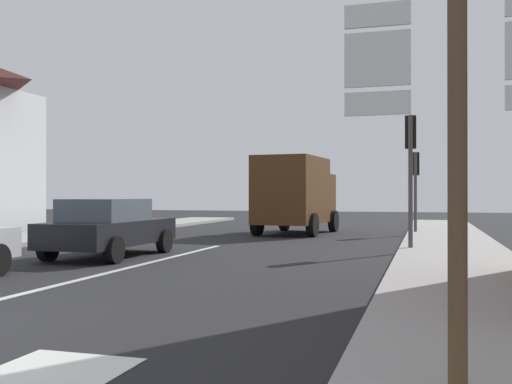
{
  "coord_description": "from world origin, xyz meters",
  "views": [
    {
      "loc": [
        6.16,
        -5.03,
        1.58
      ],
      "look_at": [
        1.69,
        10.38,
        1.65
      ],
      "focal_mm": 41.43,
      "sensor_mm": 36.0,
      "label": 1
    }
  ],
  "objects_px": {
    "sedan_far": "(109,227)",
    "traffic_light_near_right": "(411,151)",
    "route_sign_post": "(457,150)",
    "delivery_truck": "(296,193)",
    "traffic_light_far_right": "(415,174)"
  },
  "relations": [
    {
      "from": "delivery_truck",
      "to": "traffic_light_far_right",
      "type": "height_order",
      "value": "traffic_light_far_right"
    },
    {
      "from": "traffic_light_near_right",
      "to": "traffic_light_far_right",
      "type": "distance_m",
      "value": 7.24
    },
    {
      "from": "delivery_truck",
      "to": "traffic_light_near_right",
      "type": "bearing_deg",
      "value": -54.42
    },
    {
      "from": "route_sign_post",
      "to": "traffic_light_near_right",
      "type": "distance_m",
      "value": 12.21
    },
    {
      "from": "delivery_truck",
      "to": "route_sign_post",
      "type": "height_order",
      "value": "route_sign_post"
    },
    {
      "from": "delivery_truck",
      "to": "traffic_light_far_right",
      "type": "distance_m",
      "value": 4.76
    },
    {
      "from": "delivery_truck",
      "to": "route_sign_post",
      "type": "distance_m",
      "value": 19.38
    },
    {
      "from": "sedan_far",
      "to": "traffic_light_near_right",
      "type": "bearing_deg",
      "value": 25.1
    },
    {
      "from": "sedan_far",
      "to": "traffic_light_near_right",
      "type": "distance_m",
      "value": 8.32
    },
    {
      "from": "delivery_truck",
      "to": "traffic_light_far_right",
      "type": "relative_size",
      "value": 1.59
    },
    {
      "from": "delivery_truck",
      "to": "route_sign_post",
      "type": "xyz_separation_m",
      "value": [
        5.29,
        -18.65,
        0.26
      ]
    },
    {
      "from": "sedan_far",
      "to": "route_sign_post",
      "type": "relative_size",
      "value": 1.31
    },
    {
      "from": "route_sign_post",
      "to": "traffic_light_near_right",
      "type": "height_order",
      "value": "traffic_light_near_right"
    },
    {
      "from": "route_sign_post",
      "to": "traffic_light_near_right",
      "type": "xyz_separation_m",
      "value": [
        -0.64,
        12.16,
        0.86
      ]
    },
    {
      "from": "sedan_far",
      "to": "traffic_light_far_right",
      "type": "relative_size",
      "value": 1.3
    }
  ]
}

